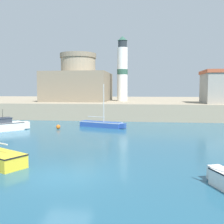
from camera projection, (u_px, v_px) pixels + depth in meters
name	position (u px, v px, depth m)	size (l,w,h in m)	color
ground_plane	(66.00, 176.00, 13.54)	(200.00, 200.00, 0.00)	#235670
quay_seawall	(126.00, 105.00, 56.29)	(120.00, 40.00, 2.42)	gray
motorboat_white_1	(3.00, 126.00, 28.20)	(4.63, 4.75, 2.34)	white
sailboat_blue_4	(102.00, 124.00, 31.09)	(5.79, 3.01, 5.11)	#284C9E
mooring_buoy	(58.00, 127.00, 29.64)	(0.49, 0.49, 0.49)	orange
fortress	(78.00, 84.00, 47.46)	(11.06, 11.06, 8.48)	gray
lighthouse	(122.00, 70.00, 46.25)	(1.89, 1.89, 11.38)	silver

